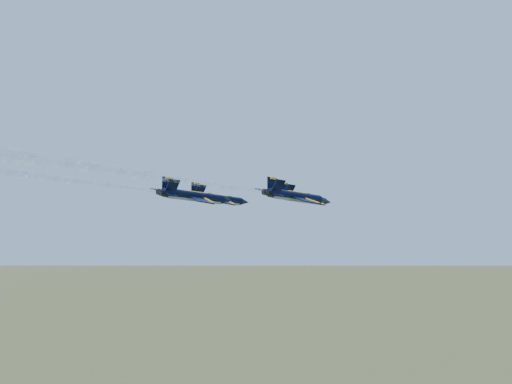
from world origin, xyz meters
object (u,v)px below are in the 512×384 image
at_px(jet_left, 219,199).
at_px(jet_slot, 196,196).
at_px(jet_lead, 304,199).
at_px(jet_right, 296,196).

relative_size(jet_left, jet_slot, 1.00).
bearing_deg(jet_lead, jet_slot, -91.38).
bearing_deg(jet_left, jet_lead, 45.82).
bearing_deg(jet_left, jet_slot, -50.73).
height_order(jet_right, jet_slot, same).
bearing_deg(jet_lead, jet_left, -134.18).
bearing_deg(jet_right, jet_left, 178.31).
distance_m(jet_left, jet_slot, 17.14).
bearing_deg(jet_slot, jet_left, 129.27).
bearing_deg(jet_right, jet_slot, -129.54).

